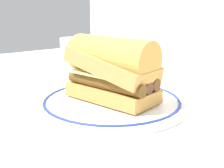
{
  "coord_description": "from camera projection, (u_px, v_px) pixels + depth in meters",
  "views": [
    {
      "loc": [
        0.46,
        -0.35,
        0.2
      ],
      "look_at": [
        -0.01,
        -0.01,
        0.04
      ],
      "focal_mm": 49.02,
      "sensor_mm": 36.0,
      "label": 1
    }
  ],
  "objects": [
    {
      "name": "drinking_glass",
      "position": [
        72.0,
        62.0,
        0.79
      ],
      "size": [
        0.06,
        0.06,
        0.11
      ],
      "color": "silver",
      "rests_on": "ground_plane"
    },
    {
      "name": "ground_plane",
      "position": [
        121.0,
        106.0,
        0.61
      ],
      "size": [
        1.5,
        1.5,
        0.0
      ],
      "primitive_type": "plane",
      "color": "white"
    },
    {
      "name": "sausage_sandwich",
      "position": [
        112.0,
        68.0,
        0.59
      ],
      "size": [
        0.2,
        0.13,
        0.12
      ],
      "rotation": [
        0.0,
        0.0,
        0.24
      ],
      "color": "#CB8F45",
      "rests_on": "plate"
    },
    {
      "name": "plate",
      "position": [
        112.0,
        102.0,
        0.61
      ],
      "size": [
        0.29,
        0.29,
        0.01
      ],
      "color": "white",
      "rests_on": "ground_plane"
    }
  ]
}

